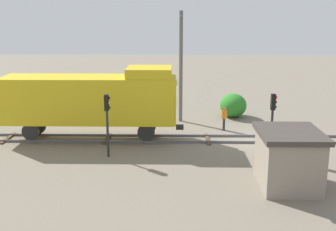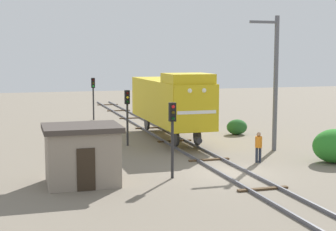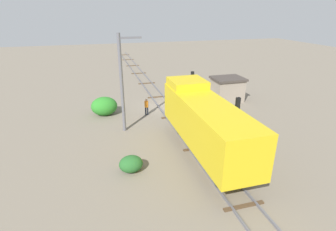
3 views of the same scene
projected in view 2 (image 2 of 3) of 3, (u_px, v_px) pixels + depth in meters
name	position (u px, v px, depth m)	size (l,w,h in m)	color
ground_plane	(233.00, 173.00, 25.85)	(118.67, 118.67, 0.00)	#756B5B
railway_track	(233.00, 172.00, 25.84)	(2.40, 79.11, 0.16)	#595960
locomotive	(171.00, 100.00, 35.74)	(2.90, 11.60, 4.60)	gold
traffic_signal_near	(172.00, 126.00, 24.55)	(0.32, 0.34, 3.67)	#262628
traffic_signal_mid	(127.00, 107.00, 33.41)	(0.32, 0.34, 3.64)	#262628
traffic_signal_far	(93.00, 91.00, 46.41)	(0.32, 0.34, 3.83)	#262628
worker_near_track	(259.00, 145.00, 28.29)	(0.38, 0.38, 1.70)	#262B38
catenary_mast	(275.00, 80.00, 31.50)	(1.94, 0.28, 8.27)	#595960
relay_hut	(82.00, 154.00, 23.62)	(3.50, 2.90, 2.74)	gray
bush_near	(237.00, 127.00, 38.23)	(1.56, 1.28, 1.13)	#245A26
bush_mid	(335.00, 146.00, 28.33)	(2.57, 2.11, 1.87)	#2A7A26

